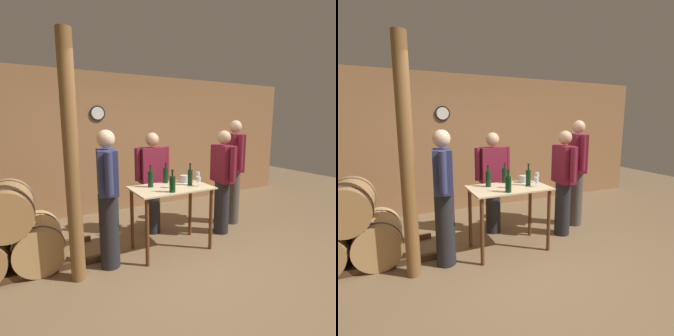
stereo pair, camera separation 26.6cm
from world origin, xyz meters
The scene contains 18 objects.
ground_plane centered at (0.00, 0.00, 0.00)m, with size 14.00×14.00×0.00m, color brown.
back_wall centered at (0.00, 2.45, 1.35)m, with size 8.40×0.08×2.70m.
barrel_rack centered at (-1.98, 0.90, 0.44)m, with size 2.00×0.84×1.07m.
tasting_table centered at (-0.01, 0.44, 0.72)m, with size 1.09×0.65×0.90m.
wooden_post centered at (-1.30, 0.29, 1.35)m, with size 0.16×0.16×2.70m.
wine_bottle_far_left centered at (-0.26, 0.58, 1.02)m, with size 0.07×0.07×0.30m.
wine_bottle_left centered at (-0.12, 0.20, 1.01)m, with size 0.08×0.08×0.29m.
wine_bottle_center centered at (0.05, 0.71, 1.02)m, with size 0.08×0.08×0.30m.
wine_bottle_right centered at (0.28, 0.42, 1.02)m, with size 0.07×0.07×0.31m.
wine_glass_near_left centered at (-0.02, 0.39, 1.01)m, with size 0.06×0.06×0.15m.
wine_glass_near_center centered at (0.34, 0.30, 1.00)m, with size 0.06×0.06×0.13m.
wine_glass_near_right centered at (0.42, 0.66, 1.02)m, with size 0.06×0.06×0.16m.
wine_glass_far_side centered at (0.48, 0.52, 1.02)m, with size 0.06×0.06×0.15m.
ice_bucket centered at (0.31, 0.61, 0.95)m, with size 0.12×0.12×0.10m.
person_host centered at (1.43, 0.81, 0.96)m, with size 0.34×0.56×1.81m.
person_visitor_with_scarf centered at (0.98, 0.56, 0.87)m, with size 0.25×0.59×1.65m.
person_visitor_bearded centered at (-0.90, 0.39, 0.90)m, with size 0.29×0.58×1.70m.
person_visitor_near_door centered at (0.00, 1.08, 0.86)m, with size 0.59×0.24×1.62m.
Camera 2 is at (-1.44, -2.74, 1.78)m, focal length 28.00 mm.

